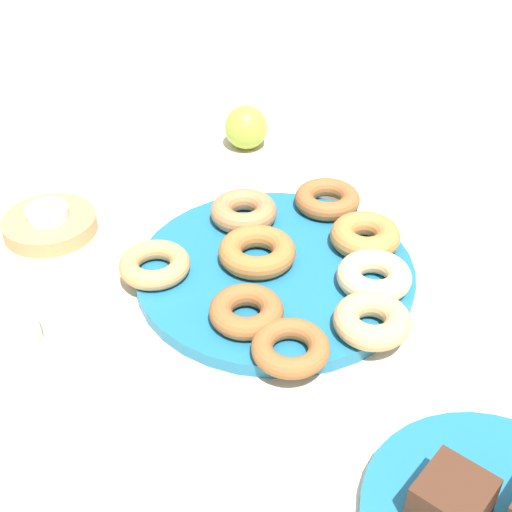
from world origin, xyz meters
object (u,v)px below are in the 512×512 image
(donut_7, at_px, (374,276))
(donut_8, at_px, (291,348))
(donut_5, at_px, (365,236))
(brownie_far, at_px, (452,500))
(donut_1, at_px, (244,211))
(candle_holder, at_px, (50,224))
(donut_0, at_px, (155,265))
(donut_6, at_px, (246,311))
(donut_4, at_px, (257,252))
(donut_3, at_px, (327,199))
(tealight, at_px, (47,213))
(donut_2, at_px, (371,321))
(apple, at_px, (246,127))
(donut_plate, at_px, (275,272))

(donut_7, distance_m, donut_8, 0.15)
(donut_5, distance_m, brownie_far, 0.37)
(brownie_far, bearing_deg, donut_1, -19.68)
(donut_8, distance_m, brownie_far, 0.21)
(donut_5, xyz_separation_m, candle_holder, (0.30, 0.26, -0.02))
(donut_0, relative_size, donut_5, 0.97)
(donut_1, height_order, donut_6, donut_1)
(donut_0, bearing_deg, donut_4, -121.16)
(donut_3, relative_size, donut_4, 0.93)
(donut_6, xyz_separation_m, donut_8, (-0.07, 0.00, -0.00))
(donut_1, relative_size, donut_5, 1.00)
(brownie_far, relative_size, tealight, 1.03)
(donut_2, xyz_separation_m, apple, (0.41, -0.19, 0.00))
(donut_0, xyz_separation_m, donut_6, (-0.13, -0.02, 0.00))
(donut_4, xyz_separation_m, tealight, (0.24, 0.14, -0.00))
(candle_holder, xyz_separation_m, apple, (0.00, -0.34, 0.02))
(donut_7, relative_size, tealight, 1.56)
(candle_holder, bearing_deg, brownie_far, -176.74)
(donut_6, height_order, candle_holder, donut_6)
(donut_3, xyz_separation_m, donut_7, (-0.15, 0.08, 0.00))
(donut_3, bearing_deg, donut_7, 151.83)
(donut_0, height_order, donut_3, donut_3)
(donut_2, height_order, tealight, donut_2)
(donut_2, distance_m, donut_7, 0.08)
(donut_0, distance_m, donut_3, 0.25)
(donut_2, xyz_separation_m, donut_4, (0.17, 0.01, 0.00))
(donut_0, height_order, donut_8, donut_0)
(candle_holder, bearing_deg, donut_2, -159.87)
(donut_2, height_order, donut_3, donut_2)
(donut_0, relative_size, candle_holder, 0.69)
(donut_0, bearing_deg, tealight, 12.56)
(donut_7, relative_size, donut_8, 1.06)
(candle_holder, bearing_deg, apple, -89.27)
(donut_1, xyz_separation_m, candle_holder, (0.16, 0.19, -0.02))
(donut_0, height_order, donut_4, donut_4)
(donut_plate, relative_size, tealight, 6.08)
(donut_plate, bearing_deg, donut_8, 142.97)
(donut_5, xyz_separation_m, donut_7, (-0.06, 0.05, -0.00))
(donut_3, height_order, donut_8, donut_3)
(donut_2, height_order, brownie_far, brownie_far)
(donut_7, bearing_deg, donut_2, 128.20)
(donut_6, height_order, apple, apple)
(donut_4, height_order, candle_holder, donut_4)
(donut_plate, xyz_separation_m, donut_1, (0.10, -0.04, 0.02))
(donut_0, distance_m, donut_7, 0.25)
(donut_plate, bearing_deg, donut_1, -20.00)
(donut_5, relative_size, donut_7, 1.01)
(donut_1, distance_m, donut_5, 0.16)
(donut_3, bearing_deg, donut_2, 144.52)
(donut_2, distance_m, donut_3, 0.24)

